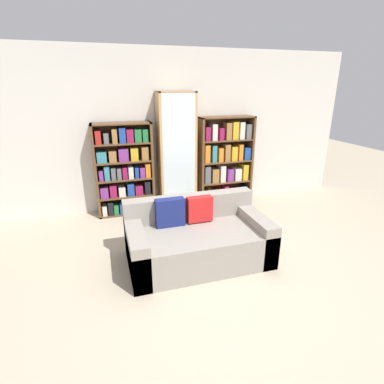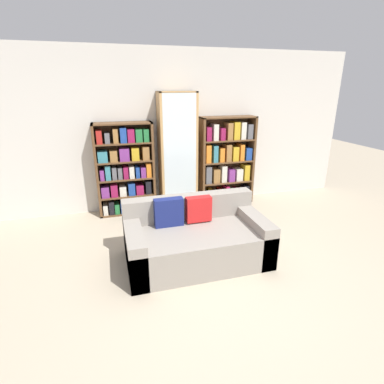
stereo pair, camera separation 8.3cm
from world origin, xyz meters
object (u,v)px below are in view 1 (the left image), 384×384
object	(u,v)px
couch	(197,239)
bookshelf_right	(225,162)
bookshelf_left	(125,171)
wine_bottle	(205,208)
display_cabinet	(177,153)

from	to	relation	value
couch	bookshelf_right	distance (m)	2.16
bookshelf_left	wine_bottle	distance (m)	1.48
wine_bottle	display_cabinet	bearing A→B (deg)	122.49
bookshelf_left	wine_bottle	bearing A→B (deg)	-23.88
couch	bookshelf_left	distance (m)	1.97
display_cabinet	bookshelf_right	world-z (taller)	display_cabinet
bookshelf_left	display_cabinet	bearing A→B (deg)	-0.99
bookshelf_left	bookshelf_right	world-z (taller)	bookshelf_right
bookshelf_left	display_cabinet	world-z (taller)	display_cabinet
couch	bookshelf_left	size ratio (longest dim) A/B	1.12
bookshelf_right	wine_bottle	bearing A→B (deg)	-136.87
display_cabinet	bookshelf_right	distance (m)	0.95
wine_bottle	couch	bearing A→B (deg)	-113.59
bookshelf_left	display_cabinet	distance (m)	0.93
bookshelf_left	bookshelf_right	xyz separation A→B (m)	(1.82, 0.00, 0.01)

